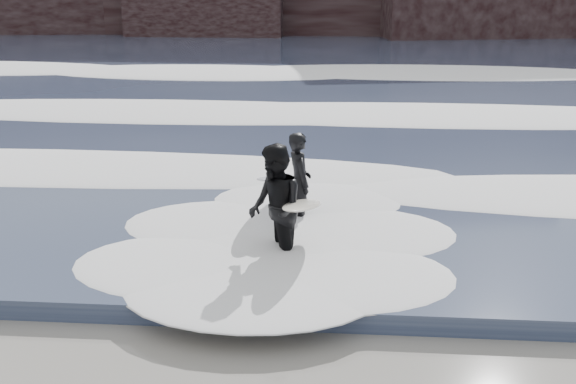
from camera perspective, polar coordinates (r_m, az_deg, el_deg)
name	(u,v)px	position (r m, az deg, el deg)	size (l,w,h in m)	color
sea	(323,64)	(34.69, 2.75, 10.08)	(90.00, 52.00, 0.30)	#2F3951
foam_near	(289,175)	(15.02, 0.06, 1.35)	(60.00, 3.20, 0.20)	white
foam_mid	(307,110)	(21.81, 1.54, 6.47)	(60.00, 4.00, 0.24)	white
foam_far	(319,69)	(30.68, 2.49, 9.69)	(60.00, 4.80, 0.30)	white
surfer_left	(294,182)	(12.76, 0.50, 0.82)	(1.10, 2.17, 1.80)	black
surfer_right	(277,209)	(11.03, -0.89, -1.33)	(1.31, 1.90, 2.01)	black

